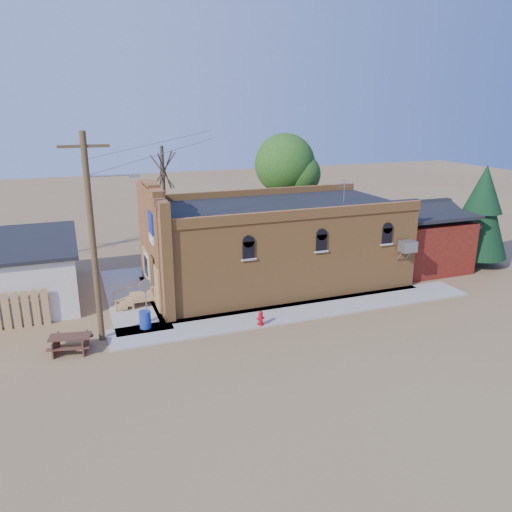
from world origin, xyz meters
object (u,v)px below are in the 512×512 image
object	(u,v)px
utility_pole	(94,235)
trash_barrel	(145,320)
brick_bar	(271,244)
fire_hydrant	(261,318)
picnic_table	(70,341)
stop_sign	(145,290)

from	to	relation	value
utility_pole	trash_barrel	xyz separation A→B (m)	(1.92, 0.38, -4.29)
brick_bar	trash_barrel	size ratio (longest dim) A/B	20.16
fire_hydrant	picnic_table	xyz separation A→B (m)	(-8.38, 0.50, 0.03)
trash_barrel	utility_pole	bearing A→B (deg)	-168.69
trash_barrel	brick_bar	bearing A→B (deg)	26.43
utility_pole	fire_hydrant	size ratio (longest dim) A/B	12.86
brick_bar	trash_barrel	bearing A→B (deg)	-153.57
brick_bar	trash_barrel	xyz separation A→B (m)	(-7.87, -3.91, -1.85)
utility_pole	fire_hydrant	bearing A→B (deg)	-9.73
brick_bar	utility_pole	bearing A→B (deg)	-156.31
brick_bar	utility_pole	world-z (taller)	utility_pole
fire_hydrant	picnic_table	distance (m)	8.39
brick_bar	stop_sign	xyz separation A→B (m)	(-7.75, -3.69, -0.49)
trash_barrel	picnic_table	bearing A→B (deg)	-161.69
brick_bar	trash_barrel	distance (m)	8.98
stop_sign	brick_bar	bearing A→B (deg)	28.40
utility_pole	stop_sign	world-z (taller)	utility_pole
utility_pole	picnic_table	world-z (taller)	utility_pole
stop_sign	trash_barrel	distance (m)	1.38
stop_sign	trash_barrel	size ratio (longest dim) A/B	2.82
utility_pole	picnic_table	size ratio (longest dim) A/B	4.74
brick_bar	stop_sign	world-z (taller)	brick_bar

